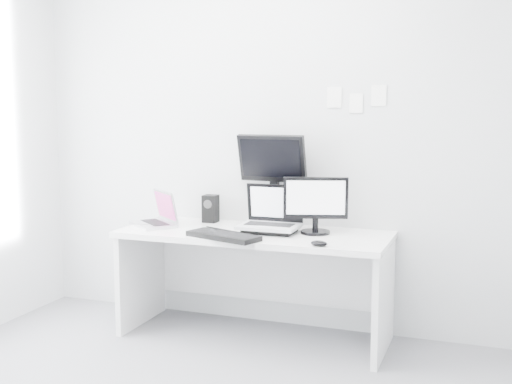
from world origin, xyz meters
TOP-DOWN VIEW (x-y plane):
  - back_wall at (0.00, 1.60)m, footprint 3.60×0.00m
  - desk at (0.00, 1.25)m, footprint 1.80×0.70m
  - macbook at (-0.74, 1.21)m, footprint 0.43×0.42m
  - speaker at (-0.42, 1.48)m, footprint 0.11×0.11m
  - dell_laptop at (0.11, 1.24)m, footprint 0.39×0.31m
  - rear_monitor at (0.05, 1.50)m, footprint 0.49×0.20m
  - samsung_monitor at (0.40, 1.32)m, footprint 0.46×0.31m
  - keyboard at (-0.10, 0.97)m, footprint 0.52×0.32m
  - mouse at (0.52, 0.95)m, footprint 0.12×0.08m
  - wall_note_0 at (0.45, 1.59)m, footprint 0.10×0.00m
  - wall_note_1 at (0.60, 1.59)m, footprint 0.09×0.00m
  - wall_note_2 at (0.75, 1.59)m, footprint 0.10×0.00m

SIDE VIEW (x-z plane):
  - desk at x=0.00m, z-range 0.00..0.73m
  - keyboard at x=-0.10m, z-range 0.73..0.76m
  - mouse at x=0.52m, z-range 0.73..0.76m
  - speaker at x=-0.42m, z-range 0.73..0.93m
  - macbook at x=-0.74m, z-range 0.73..0.99m
  - dell_laptop at x=0.11m, z-range 0.73..1.05m
  - samsung_monitor at x=0.40m, z-range 0.73..1.12m
  - rear_monitor at x=0.05m, z-range 0.73..1.39m
  - back_wall at x=0.00m, z-range -0.45..3.15m
  - wall_note_1 at x=0.60m, z-range 1.52..1.65m
  - wall_note_0 at x=0.45m, z-range 1.55..1.69m
  - wall_note_2 at x=0.75m, z-range 1.56..1.70m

